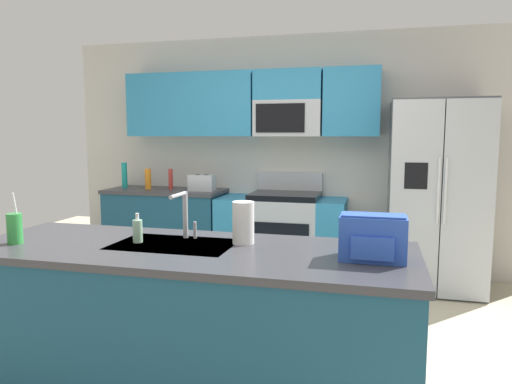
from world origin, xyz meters
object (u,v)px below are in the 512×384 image
bottle_orange (148,179)px  bottle_teal (125,175)px  sink_faucet (184,211)px  paper_towel_roll (243,223)px  backpack (373,236)px  range_oven (282,235)px  soap_dispenser (138,231)px  pepper_mill (171,179)px  toaster (202,183)px  drink_cup_green (15,228)px  refrigerator (436,196)px

bottle_orange → bottle_teal: (-0.30, 0.01, 0.03)m
sink_faucet → paper_towel_roll: sink_faucet is taller
bottle_orange → backpack: (2.52, -2.53, 0.00)m
range_oven → backpack: size_ratio=4.25×
sink_faucet → soap_dispenser: sink_faucet is taller
pepper_mill → sink_faucet: (1.17, -2.35, 0.05)m
toaster → bottle_orange: size_ratio=1.21×
sink_faucet → drink_cup_green: drink_cup_green is taller
refrigerator → soap_dispenser: 3.08m
range_oven → refrigerator: 1.62m
toaster → bottle_teal: bearing=177.8°
refrigerator → pepper_mill: 2.83m
range_oven → toaster: bearing=-176.6°
range_oven → backpack: bearing=-69.3°
bottle_teal → soap_dispenser: bearing=-58.6°
range_oven → sink_faucet: 2.43m
sink_faucet → backpack: size_ratio=0.88×
pepper_mill → drink_cup_green: 2.72m
range_oven → bottle_teal: bearing=-179.5°
bottle_orange → drink_cup_green: (0.56, -2.68, -0.03)m
toaster → pepper_mill: size_ratio=1.20×
paper_towel_roll → backpack: size_ratio=0.75×
refrigerator → soap_dispenser: refrigerator is taller
refrigerator → backpack: 2.55m
toaster → paper_towel_roll: paper_towel_roll is taller
backpack → drink_cup_green: bearing=-175.6°
backpack → bottle_teal: bearing=138.0°
range_oven → backpack: 2.79m
bottle_teal → drink_cup_green: (0.86, -2.69, -0.06)m
pepper_mill → sink_faucet: 2.62m
drink_cup_green → soap_dispenser: drink_cup_green is taller
toaster → sink_faucet: size_ratio=0.99×
pepper_mill → paper_towel_roll: paper_towel_roll is taller
range_oven → sink_faucet: (-0.12, -2.35, 0.62)m
pepper_mill → drink_cup_green: (0.29, -2.71, -0.03)m
range_oven → bottle_orange: (-1.56, -0.03, 0.57)m
bottle_orange → sink_faucet: (1.44, -2.32, 0.05)m
range_oven → bottle_orange: 1.66m
bottle_orange → paper_towel_roll: paper_towel_roll is taller
toaster → soap_dispenser: bearing=-77.5°
paper_towel_roll → bottle_orange: bearing=127.6°
bottle_orange → soap_dispenser: bearing=-63.9°
refrigerator → drink_cup_green: 3.67m
bottle_teal → drink_cup_green: 2.83m
bottle_teal → sink_faucet: bottle_teal is taller
bottle_teal → paper_towel_roll: (2.11, -2.36, -0.03)m
paper_towel_roll → drink_cup_green: bearing=-165.2°
pepper_mill → bottle_teal: (-0.57, -0.01, 0.03)m
soap_dispenser → toaster: bearing=102.5°
bottle_orange → drink_cup_green: drink_cup_green is taller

